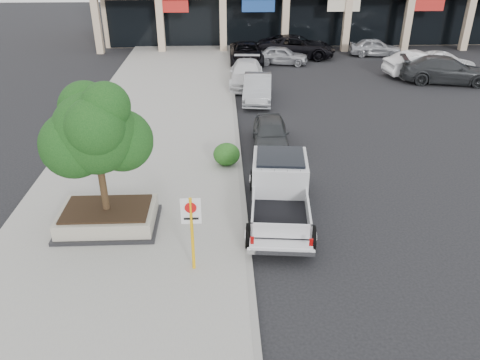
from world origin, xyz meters
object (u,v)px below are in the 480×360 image
Objects in this scene: lot_car_e at (375,47)px; lot_car_a at (282,55)px; lot_car_b at (421,64)px; planter_tree at (101,131)px; planter at (108,217)px; lot_car_f at (443,64)px; curb_car_d at (246,53)px; lot_car_c at (446,70)px; no_parking_sign at (192,224)px; lot_car_d at (296,47)px; pickup_truck at (280,193)px; curb_car_c at (246,74)px; curb_car_b at (258,88)px; curb_car_a at (271,133)px.

lot_car_a is at bearing 115.16° from lot_car_e.
planter_tree is at bearing 128.88° from lot_car_b.
lot_car_f is at bearing 44.37° from planter.
lot_car_c is (12.62, -5.85, 0.10)m from curb_car_d.
lot_car_f is at bearing -141.92° from lot_car_e.
no_parking_sign reaches higher than lot_car_d.
lot_car_f is (10.81, -3.11, 0.03)m from lot_car_a.
lot_car_b is at bearing 61.94° from pickup_truck.
curb_car_c is at bearing 96.75° from pickup_truck.
planter is 0.56× the size of lot_car_c.
curb_car_b is at bearing 115.95° from lot_car_c.
lot_car_b is 9.60m from lot_car_d.
curb_car_c is at bearing 71.95° from planter.
lot_car_b is 1.16× the size of lot_car_f.
lot_car_d is (9.53, 23.72, -2.57)m from planter_tree.
lot_car_e is (16.01, 24.10, 0.21)m from planter.
pickup_truck reaches higher than lot_car_f.
curb_car_d is (-0.25, 15.76, 0.07)m from curb_car_a.
planter_tree is (0.13, 0.15, 2.94)m from planter.
lot_car_f is at bearing 45.43° from curb_car_a.
curb_car_a is at bearing 159.41° from lot_car_f.
lot_car_a is 0.64× the size of lot_car_d.
planter_tree is 24.97m from lot_car_b.
lot_car_c is at bearing 41.94° from planter.
curb_car_a is 0.68× the size of lot_car_c.
lot_car_e reaches higher than planter.
lot_car_a is at bearing 84.00° from curb_car_a.
curb_car_a is 0.74× the size of curb_car_d.
curb_car_a is 20.24m from lot_car_e.
curb_car_c reaches higher than lot_car_e.
lot_car_b is at bearing 46.21° from planter_tree.
lot_car_a is at bearing 65.61° from curb_car_c.
curb_car_b is at bearing 94.84° from pickup_truck.
curb_car_a is 17.73m from lot_car_d.
no_parking_sign is at bearing -38.62° from planter.
lot_car_e is at bearing 10.76° from curb_car_d.
no_parking_sign is at bearing -95.15° from curb_car_b.
lot_car_a is (2.59, -0.52, -0.07)m from curb_car_d.
pickup_truck is at bearing 138.89° from lot_car_b.
lot_car_d is (-8.64, 7.43, 0.01)m from lot_car_c.
no_parking_sign is (2.74, -2.45, -1.78)m from planter_tree.
planter_tree reaches higher than lot_car_d.
curb_car_d is 1.07× the size of lot_car_b.
curb_car_b is (0.19, 12.60, -0.16)m from pickup_truck.
curb_car_d is 1.25× the size of lot_car_f.
curb_car_a is at bearing 47.74° from planter_tree.
curb_car_d is at bearing 96.76° from curb_car_b.
planter_tree is 24.54m from lot_car_c.
lot_car_b is 0.81× the size of lot_car_d.
curb_car_d is at bearing 93.66° from curb_car_a.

